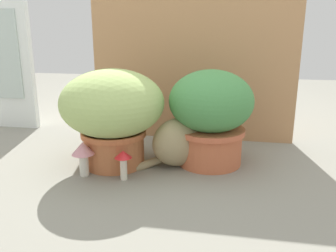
{
  "coord_description": "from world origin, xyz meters",
  "views": [
    {
      "loc": [
        0.33,
        -1.41,
        0.6
      ],
      "look_at": [
        0.06,
        0.05,
        0.18
      ],
      "focal_mm": 37.3,
      "sensor_mm": 36.0,
      "label": 1
    }
  ],
  "objects_px": {
    "leafy_planter": "(211,114)",
    "cat": "(183,139)",
    "mushroom_ornament_pink": "(83,152)",
    "mushroom_ornament_red": "(123,159)",
    "grass_planter": "(113,111)"
  },
  "relations": [
    {
      "from": "mushroom_ornament_pink",
      "to": "mushroom_ornament_red",
      "type": "xyz_separation_m",
      "value": [
        0.18,
        -0.01,
        -0.02
      ]
    },
    {
      "from": "grass_planter",
      "to": "cat",
      "type": "height_order",
      "value": "grass_planter"
    },
    {
      "from": "grass_planter",
      "to": "leafy_planter",
      "type": "xyz_separation_m",
      "value": [
        0.42,
        0.1,
        -0.02
      ]
    },
    {
      "from": "mushroom_ornament_pink",
      "to": "mushroom_ornament_red",
      "type": "distance_m",
      "value": 0.18
    },
    {
      "from": "leafy_planter",
      "to": "mushroom_ornament_red",
      "type": "distance_m",
      "value": 0.44
    },
    {
      "from": "cat",
      "to": "mushroom_ornament_red",
      "type": "bearing_deg",
      "value": -135.55
    },
    {
      "from": "cat",
      "to": "mushroom_ornament_red",
      "type": "xyz_separation_m",
      "value": [
        -0.21,
        -0.21,
        -0.03
      ]
    },
    {
      "from": "leafy_planter",
      "to": "cat",
      "type": "xyz_separation_m",
      "value": [
        -0.12,
        -0.04,
        -0.11
      ]
    },
    {
      "from": "leafy_planter",
      "to": "mushroom_ornament_pink",
      "type": "xyz_separation_m",
      "value": [
        -0.51,
        -0.24,
        -0.13
      ]
    },
    {
      "from": "leafy_planter",
      "to": "mushroom_ornament_red",
      "type": "xyz_separation_m",
      "value": [
        -0.33,
        -0.25,
        -0.14
      ]
    },
    {
      "from": "mushroom_ornament_pink",
      "to": "cat",
      "type": "bearing_deg",
      "value": 27.17
    },
    {
      "from": "mushroom_ornament_red",
      "to": "grass_planter",
      "type": "bearing_deg",
      "value": 120.71
    },
    {
      "from": "mushroom_ornament_pink",
      "to": "grass_planter",
      "type": "bearing_deg",
      "value": 59.02
    },
    {
      "from": "leafy_planter",
      "to": "grass_planter",
      "type": "bearing_deg",
      "value": -167.09
    },
    {
      "from": "grass_planter",
      "to": "cat",
      "type": "distance_m",
      "value": 0.33
    }
  ]
}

